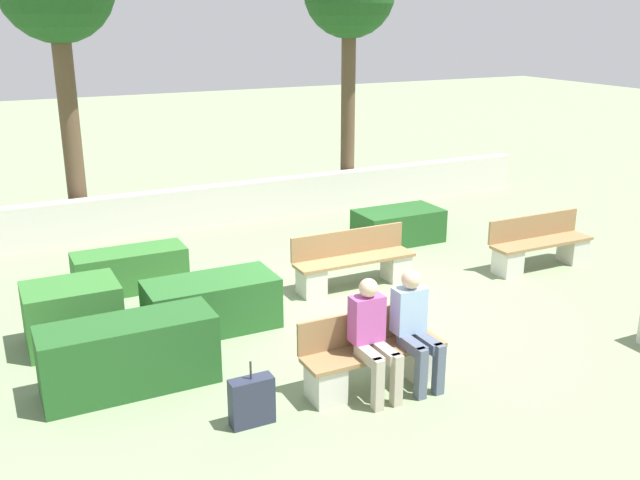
% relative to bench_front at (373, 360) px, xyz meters
% --- Properties ---
extents(ground_plane, '(60.00, 60.00, 0.00)m').
position_rel_bench_front_xyz_m(ground_plane, '(0.99, 2.26, -0.34)').
color(ground_plane, gray).
extents(perimeter_wall, '(14.23, 0.30, 0.79)m').
position_rel_bench_front_xyz_m(perimeter_wall, '(0.99, 7.29, 0.06)').
color(perimeter_wall, beige).
rests_on(perimeter_wall, ground_plane).
extents(bench_front, '(1.72, 0.49, 0.88)m').
position_rel_bench_front_xyz_m(bench_front, '(0.00, 0.00, 0.00)').
color(bench_front, '#937047').
rests_on(bench_front, ground_plane).
extents(bench_left_side, '(1.99, 0.48, 0.88)m').
position_rel_bench_front_xyz_m(bench_left_side, '(1.35, 2.89, 0.01)').
color(bench_left_side, '#937047').
rests_on(bench_left_side, ground_plane).
extents(bench_right_side, '(1.91, 0.48, 0.88)m').
position_rel_bench_front_xyz_m(bench_right_side, '(4.61, 2.25, 0.01)').
color(bench_right_side, '#937047').
rests_on(bench_right_side, ground_plane).
extents(person_seated_man, '(0.38, 0.63, 1.37)m').
position_rel_bench_front_xyz_m(person_seated_man, '(0.46, -0.14, 0.43)').
color(person_seated_man, '#515B70').
rests_on(person_seated_man, ground_plane).
extents(person_seated_woman, '(0.38, 0.63, 1.36)m').
position_rel_bench_front_xyz_m(person_seated_woman, '(-0.10, -0.14, 0.42)').
color(person_seated_woman, '#B2A893').
rests_on(person_seated_woman, ground_plane).
extents(hedge_block_near_right, '(1.60, 0.89, 0.62)m').
position_rel_bench_front_xyz_m(hedge_block_near_right, '(3.23, 4.54, -0.03)').
color(hedge_block_near_right, '#235623').
rests_on(hedge_block_near_right, ground_plane).
extents(hedge_block_mid_left, '(1.97, 0.70, 0.84)m').
position_rel_bench_front_xyz_m(hedge_block_mid_left, '(-2.52, 1.21, 0.08)').
color(hedge_block_mid_left, '#235623').
rests_on(hedge_block_mid_left, ground_plane).
extents(hedge_block_mid_right, '(1.71, 0.66, 0.65)m').
position_rel_bench_front_xyz_m(hedge_block_mid_right, '(-1.85, 4.31, -0.01)').
color(hedge_block_mid_right, '#33702D').
rests_on(hedge_block_mid_right, ground_plane).
extents(hedge_block_far_left, '(1.77, 0.85, 0.71)m').
position_rel_bench_front_xyz_m(hedge_block_far_left, '(-1.16, 2.36, 0.02)').
color(hedge_block_far_left, '#286028').
rests_on(hedge_block_far_left, ground_plane).
extents(hedge_block_far_right, '(1.18, 0.86, 0.83)m').
position_rel_bench_front_xyz_m(hedge_block_far_right, '(-2.93, 2.70, 0.08)').
color(hedge_block_far_right, '#33702D').
rests_on(hedge_block_far_right, ground_plane).
extents(suitcase, '(0.47, 0.19, 0.73)m').
position_rel_bench_front_xyz_m(suitcase, '(-1.54, -0.13, -0.07)').
color(suitcase, '#282D42').
rests_on(suitcase, ground_plane).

